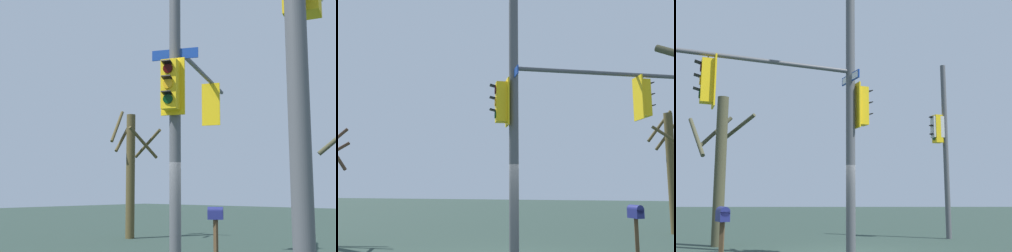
# 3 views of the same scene
# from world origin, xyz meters

# --- Properties ---
(main_signal_pole_assembly) EXTENTS (6.17, 2.90, 9.85)m
(main_signal_pole_assembly) POSITION_xyz_m (-0.52, -0.76, 5.05)
(main_signal_pole_assembly) COLOR #4C4F54
(main_signal_pole_assembly) RESTS_ON ground
(mailbox) EXTENTS (0.43, 0.50, 1.41)m
(mailbox) POSITION_xyz_m (-3.10, -1.57, 1.11)
(mailbox) COLOR #4C3823
(mailbox) RESTS_ON ground
(bare_tree_across_street) EXTENTS (1.91, 1.89, 5.19)m
(bare_tree_across_street) POSITION_xyz_m (-5.13, -7.13, 2.69)
(bare_tree_across_street) COLOR #4C4125
(bare_tree_across_street) RESTS_ON ground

